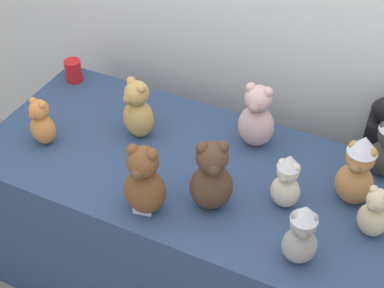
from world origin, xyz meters
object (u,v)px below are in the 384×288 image
Objects in this scene: teddy_bear_cocoa at (212,178)px; teddy_bear_chestnut at (144,182)px; instrument_case at (383,186)px; teddy_bear_blush at (257,118)px; teddy_bear_cream at (287,181)px; teddy_bear_sand at (374,213)px; display_table at (192,230)px; teddy_bear_ash at (301,235)px; teddy_bear_ginger at (42,123)px; teddy_bear_honey at (138,110)px; teddy_bear_caramel at (357,171)px; party_cup_red at (73,71)px.

teddy_bear_cocoa is 0.24m from teddy_bear_chestnut.
teddy_bear_blush reaches higher than instrument_case.
teddy_bear_sand is at bearing 4.89° from teddy_bear_cream.
teddy_bear_ash is at bearing -26.50° from display_table.
teddy_bear_chestnut is (-0.05, -0.29, 0.54)m from display_table.
teddy_bear_ginger is at bearing -157.05° from instrument_case.
teddy_bear_ginger is at bearing -156.10° from teddy_bear_blush.
instrument_case is 3.28× the size of teddy_bear_chestnut.
teddy_bear_caramel is (0.92, 0.01, 0.02)m from teddy_bear_honey.
teddy_bear_blush reaches higher than display_table.
teddy_bear_cocoa is 0.79m from teddy_bear_ginger.
teddy_bear_ginger is (-1.35, -0.67, 0.39)m from instrument_case.
party_cup_red is at bearing -174.62° from instrument_case.
instrument_case reaches higher than party_cup_red.
teddy_bear_blush is at bearing 32.69° from teddy_bear_ginger.
teddy_bear_honey is at bearing 116.30° from teddy_bear_chestnut.
display_table is at bearing -21.14° from party_cup_red.
teddy_bear_sand is 1.55m from party_cup_red.
teddy_bear_cream is 2.25× the size of party_cup_red.
instrument_case is 9.21× the size of party_cup_red.
party_cup_red is at bearing 178.22° from teddy_bear_honey.
display_table is 16.15× the size of party_cup_red.
teddy_bear_cream is 0.71m from teddy_bear_honey.
teddy_bear_cream is at bearing 21.94° from teddy_bear_chestnut.
teddy_bear_sand is (0.32, 0.00, -0.02)m from teddy_bear_cream.
display_table is at bearing 6.27° from teddy_bear_honey.
teddy_bear_cream is 0.26m from teddy_bear_ash.
teddy_bear_chestnut reaches higher than teddy_bear_cream.
teddy_bear_sand is 0.17m from teddy_bear_caramel.
teddy_bear_cream is at bearing -158.09° from teddy_bear_sand.
teddy_bear_blush is 1.07× the size of teddy_bear_honey.
teddy_bear_cream is 1.11× the size of teddy_bear_ginger.
display_table is at bearing 72.90° from teddy_bear_chestnut.
teddy_bear_ash reaches higher than teddy_bear_ginger.
teddy_bear_ash is 0.86× the size of teddy_bear_chestnut.
teddy_bear_sand reaches higher than instrument_case.
instrument_case is 4.09× the size of teddy_bear_cream.
teddy_bear_cream reaches higher than display_table.
teddy_bear_chestnut reaches higher than instrument_case.
party_cup_red is at bearing 175.23° from teddy_bear_blush.
display_table is at bearing -127.19° from teddy_bear_blush.
teddy_bear_chestnut is at bearing -136.77° from instrument_case.
teddy_bear_cocoa is 1.45× the size of teddy_bear_sand.
teddy_bear_honey is 1.29× the size of teddy_bear_sand.
display_table is 6.67× the size of teddy_bear_ash.
teddy_bear_cream is 0.52m from teddy_bear_chestnut.
teddy_bear_cream is 0.89× the size of teddy_bear_honey.
teddy_bear_cocoa reaches higher than teddy_bear_ash.
teddy_bear_blush is 0.62m from teddy_bear_ash.
teddy_bear_cocoa is at bearing -132.37° from instrument_case.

